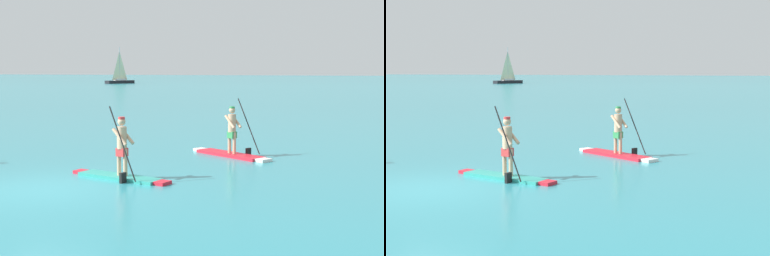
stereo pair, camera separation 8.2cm
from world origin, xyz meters
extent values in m
plane|color=teal|center=(0.00, 0.00, 0.00)|extent=(440.00, 440.00, 0.00)
cube|color=teal|center=(1.24, 1.79, 0.04)|extent=(2.57, 1.29, 0.09)
cube|color=red|center=(2.59, 1.38, 0.04)|extent=(0.42, 0.48, 0.09)
cube|color=red|center=(-0.11, 2.21, 0.04)|extent=(0.40, 0.43, 0.09)
cylinder|color=tan|center=(1.43, 1.73, 0.45)|extent=(0.11, 0.11, 0.73)
cylinder|color=tan|center=(1.22, 1.80, 0.45)|extent=(0.11, 0.11, 0.73)
cube|color=red|center=(1.33, 1.76, 0.72)|extent=(0.31, 0.29, 0.22)
cylinder|color=tan|center=(1.33, 1.76, 1.11)|extent=(0.26, 0.26, 0.59)
sphere|color=tan|center=(1.33, 1.76, 1.54)|extent=(0.21, 0.21, 0.21)
cylinder|color=red|center=(1.33, 1.76, 1.63)|extent=(0.18, 0.18, 0.06)
cylinder|color=tan|center=(1.42, 1.89, 1.15)|extent=(0.48, 0.23, 0.47)
cylinder|color=tan|center=(1.33, 1.60, 1.15)|extent=(0.48, 0.23, 0.47)
cylinder|color=black|center=(1.55, 1.29, 1.02)|extent=(0.84, 0.29, 1.90)
cube|color=black|center=(1.55, 1.29, 0.11)|extent=(0.14, 0.21, 0.32)
cube|color=red|center=(3.26, 6.39, 0.05)|extent=(2.61, 2.04, 0.10)
cube|color=white|center=(4.52, 5.55, 0.05)|extent=(0.54, 0.57, 0.10)
cube|color=white|center=(2.00, 7.22, 0.05)|extent=(0.50, 0.52, 0.10)
cylinder|color=tan|center=(3.43, 6.28, 0.45)|extent=(0.11, 0.11, 0.72)
cylinder|color=tan|center=(3.23, 6.40, 0.45)|extent=(0.11, 0.11, 0.72)
cube|color=#338C4C|center=(3.33, 6.34, 0.72)|extent=(0.34, 0.33, 0.22)
cylinder|color=tan|center=(3.33, 6.34, 1.11)|extent=(0.26, 0.26, 0.60)
sphere|color=tan|center=(3.33, 6.34, 1.55)|extent=(0.21, 0.21, 0.21)
cylinder|color=#338C4C|center=(3.33, 6.34, 1.64)|extent=(0.18, 0.18, 0.06)
cylinder|color=tan|center=(3.46, 6.44, 1.17)|extent=(0.44, 0.36, 0.47)
cylinder|color=tan|center=(3.29, 6.19, 1.17)|extent=(0.44, 0.36, 0.47)
cylinder|color=black|center=(3.86, 6.51, 1.02)|extent=(0.88, 0.63, 1.80)
cube|color=black|center=(3.86, 6.51, 0.12)|extent=(0.18, 0.21, 0.32)
cube|color=black|center=(-35.96, 87.78, 0.29)|extent=(4.23, 6.05, 0.58)
cylinder|color=#B2B2B7|center=(-35.96, 87.78, 3.78)|extent=(0.12, 0.12, 6.39)
pyramid|color=beige|center=(-35.96, 87.78, 3.45)|extent=(1.19, 2.54, 5.54)
cube|color=silver|center=(-35.96, 87.78, 0.76)|extent=(1.95, 2.42, 0.35)
camera|label=1|loc=(7.14, -11.73, 2.94)|focal=52.07mm
camera|label=2|loc=(7.21, -11.71, 2.94)|focal=52.07mm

